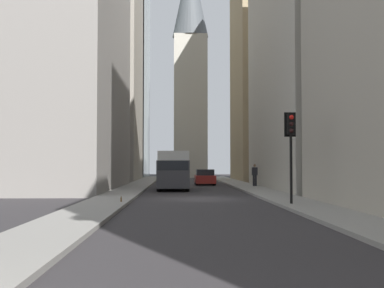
{
  "coord_description": "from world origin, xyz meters",
  "views": [
    {
      "loc": [
        -27.53,
        1.09,
        1.88
      ],
      "look_at": [
        14.85,
        -0.12,
        3.59
      ],
      "focal_mm": 47.09,
      "sensor_mm": 36.0,
      "label": 1
    }
  ],
  "objects_px": {
    "sedan_red": "(205,178)",
    "discarded_bottle": "(121,199)",
    "delivery_truck": "(173,170)",
    "pedestrian": "(255,174)",
    "traffic_light_foreground": "(291,136)"
  },
  "relations": [
    {
      "from": "delivery_truck",
      "to": "pedestrian",
      "type": "relative_size",
      "value": 3.69
    },
    {
      "from": "delivery_truck",
      "to": "pedestrian",
      "type": "height_order",
      "value": "delivery_truck"
    },
    {
      "from": "delivery_truck",
      "to": "sedan_red",
      "type": "bearing_deg",
      "value": -17.31
    },
    {
      "from": "traffic_light_foreground",
      "to": "pedestrian",
      "type": "relative_size",
      "value": 2.33
    },
    {
      "from": "delivery_truck",
      "to": "discarded_bottle",
      "type": "bearing_deg",
      "value": 170.28
    },
    {
      "from": "traffic_light_foreground",
      "to": "discarded_bottle",
      "type": "distance_m",
      "value": 8.3
    },
    {
      "from": "delivery_truck",
      "to": "pedestrian",
      "type": "bearing_deg",
      "value": -63.02
    },
    {
      "from": "delivery_truck",
      "to": "pedestrian",
      "type": "distance_m",
      "value": 7.32
    },
    {
      "from": "discarded_bottle",
      "to": "sedan_red",
      "type": "bearing_deg",
      "value": -12.81
    },
    {
      "from": "sedan_red",
      "to": "pedestrian",
      "type": "height_order",
      "value": "pedestrian"
    },
    {
      "from": "sedan_red",
      "to": "discarded_bottle",
      "type": "xyz_separation_m",
      "value": [
        -22.5,
        5.12,
        -0.42
      ]
    },
    {
      "from": "discarded_bottle",
      "to": "delivery_truck",
      "type": "bearing_deg",
      "value": -9.72
    },
    {
      "from": "discarded_bottle",
      "to": "traffic_light_foreground",
      "type": "bearing_deg",
      "value": -99.3
    },
    {
      "from": "delivery_truck",
      "to": "sedan_red",
      "type": "xyz_separation_m",
      "value": [
        8.98,
        -2.8,
        -0.8
      ]
    },
    {
      "from": "delivery_truck",
      "to": "traffic_light_foreground",
      "type": "relative_size",
      "value": 1.58
    }
  ]
}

